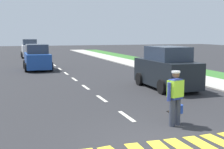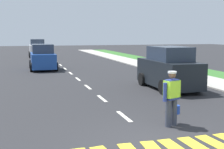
{
  "view_description": "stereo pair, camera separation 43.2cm",
  "coord_description": "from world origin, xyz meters",
  "px_view_note": "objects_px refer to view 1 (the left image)",
  "views": [
    {
      "loc": [
        -3.61,
        -6.7,
        2.75
      ],
      "look_at": [
        0.3,
        5.22,
        1.1
      ],
      "focal_mm": 49.11,
      "sensor_mm": 36.0,
      "label": 1
    },
    {
      "loc": [
        -3.19,
        -6.82,
        2.75
      ],
      "look_at": [
        0.3,
        5.22,
        1.1
      ],
      "focal_mm": 49.11,
      "sensor_mm": 36.0,
      "label": 2
    }
  ],
  "objects_px": {
    "car_oncoming_third": "(30,49)",
    "car_oncoming_second": "(37,58)",
    "traffic_cone_near": "(174,105)",
    "car_parked_curbside": "(166,69)",
    "road_worker": "(176,95)"
  },
  "relations": [
    {
      "from": "car_oncoming_third",
      "to": "car_oncoming_second",
      "type": "bearing_deg",
      "value": -90.87
    },
    {
      "from": "traffic_cone_near",
      "to": "car_parked_curbside",
      "type": "xyz_separation_m",
      "value": [
        2.07,
        4.44,
        0.72
      ]
    },
    {
      "from": "traffic_cone_near",
      "to": "car_parked_curbside",
      "type": "bearing_deg",
      "value": 64.97
    },
    {
      "from": "road_worker",
      "to": "traffic_cone_near",
      "type": "bearing_deg",
      "value": 62.14
    },
    {
      "from": "car_oncoming_third",
      "to": "road_worker",
      "type": "bearing_deg",
      "value": -85.09
    },
    {
      "from": "traffic_cone_near",
      "to": "car_oncoming_second",
      "type": "xyz_separation_m",
      "value": [
        -3.5,
        14.98,
        0.65
      ]
    },
    {
      "from": "car_oncoming_third",
      "to": "car_parked_curbside",
      "type": "xyz_separation_m",
      "value": [
        5.36,
        -24.04,
        -0.01
      ]
    },
    {
      "from": "car_oncoming_second",
      "to": "car_oncoming_third",
      "type": "xyz_separation_m",
      "value": [
        0.21,
        13.5,
        0.09
      ]
    },
    {
      "from": "traffic_cone_near",
      "to": "car_oncoming_second",
      "type": "relative_size",
      "value": 0.14
    },
    {
      "from": "road_worker",
      "to": "car_oncoming_third",
      "type": "xyz_separation_m",
      "value": [
        -2.56,
        29.86,
        0.08
      ]
    },
    {
      "from": "road_worker",
      "to": "traffic_cone_near",
      "type": "xyz_separation_m",
      "value": [
        0.73,
        1.38,
        -0.66
      ]
    },
    {
      "from": "car_parked_curbside",
      "to": "car_oncoming_third",
      "type": "bearing_deg",
      "value": 102.58
    },
    {
      "from": "car_oncoming_third",
      "to": "traffic_cone_near",
      "type": "bearing_deg",
      "value": -83.41
    },
    {
      "from": "traffic_cone_near",
      "to": "car_oncoming_third",
      "type": "bearing_deg",
      "value": 96.59
    },
    {
      "from": "road_worker",
      "to": "car_oncoming_second",
      "type": "bearing_deg",
      "value": 99.61
    }
  ]
}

